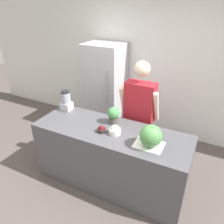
% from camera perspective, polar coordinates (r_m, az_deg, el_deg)
% --- Properties ---
extents(ground_plane, '(14.00, 14.00, 0.00)m').
position_cam_1_polar(ground_plane, '(3.21, -3.47, -21.63)').
color(ground_plane, '#564C47').
extents(wall_back, '(8.00, 0.06, 2.60)m').
position_cam_1_polar(wall_back, '(4.15, 10.55, 11.43)').
color(wall_back, white).
rests_on(wall_back, ground_plane).
extents(counter_island, '(2.09, 0.73, 0.90)m').
position_cam_1_polar(counter_island, '(3.12, -0.31, -11.71)').
color(counter_island, '#4C4C51').
rests_on(counter_island, ground_plane).
extents(refrigerator, '(0.70, 0.65, 1.72)m').
position_cam_1_polar(refrigerator, '(4.27, -1.84, 6.08)').
color(refrigerator, '#B7B7BC').
rests_on(refrigerator, ground_plane).
extents(person, '(0.57, 0.27, 1.70)m').
position_cam_1_polar(person, '(3.27, 7.09, -1.01)').
color(person, '#4C608C').
rests_on(person, ground_plane).
extents(cutting_board, '(0.33, 0.26, 0.01)m').
position_cam_1_polar(cutting_board, '(2.61, 9.58, -8.47)').
color(cutting_board, white).
rests_on(cutting_board, counter_island).
extents(watermelon, '(0.26, 0.26, 0.26)m').
position_cam_1_polar(watermelon, '(2.52, 10.09, -6.16)').
color(watermelon, '#4C8C47').
rests_on(watermelon, cutting_board).
extents(bowl_cherries, '(0.11, 0.11, 0.09)m').
position_cam_1_polar(bowl_cherries, '(2.81, -2.75, -4.56)').
color(bowl_cherries, '#2D231E').
rests_on(bowl_cherries, counter_island).
extents(bowl_cream, '(0.15, 0.15, 0.13)m').
position_cam_1_polar(bowl_cream, '(2.76, 0.76, -4.80)').
color(bowl_cream, white).
rests_on(bowl_cream, counter_island).
extents(blender, '(0.15, 0.15, 0.31)m').
position_cam_1_polar(blender, '(3.38, -11.87, 2.83)').
color(blender, '#B7B7BC').
rests_on(blender, counter_island).
extents(potted_plant, '(0.17, 0.17, 0.24)m').
position_cam_1_polar(potted_plant, '(2.96, 0.40, -0.72)').
color(potted_plant, '#514C47').
rests_on(potted_plant, counter_island).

